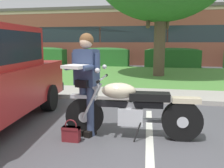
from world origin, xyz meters
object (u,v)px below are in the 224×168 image
at_px(motorcycle, 138,109).
at_px(brick_building, 167,37).
at_px(hedge_left, 45,56).
at_px(rider_person, 86,76).
at_px(hedge_center_left, 105,57).
at_px(hedge_center_right, 172,57).
at_px(handbag, 71,133).

height_order(motorcycle, brick_building, brick_building).
relative_size(hedge_left, brick_building, 0.10).
bearing_deg(hedge_left, rider_person, -60.83).
distance_m(motorcycle, rider_person, 1.00).
height_order(motorcycle, rider_person, rider_person).
xyz_separation_m(hedge_center_left, hedge_center_right, (4.26, -0.00, -0.00)).
xyz_separation_m(rider_person, hedge_center_left, (-2.53, 12.17, -0.36)).
distance_m(hedge_left, brick_building, 10.45).
bearing_deg(handbag, motorcycle, 20.94).
distance_m(rider_person, hedge_center_right, 12.30).
distance_m(motorcycle, hedge_center_left, 12.56).
bearing_deg(hedge_left, hedge_center_right, 0.00).
height_order(hedge_center_left, hedge_center_right, same).
relative_size(rider_person, hedge_center_right, 0.51).
distance_m(hedge_center_right, brick_building, 6.49).
bearing_deg(handbag, hedge_left, 117.98).
distance_m(handbag, hedge_center_right, 12.64).
bearing_deg(rider_person, handbag, -117.33).
relative_size(rider_person, hedge_center_left, 0.56).
height_order(rider_person, hedge_center_left, rider_person).
xyz_separation_m(rider_person, handbag, (-0.16, -0.31, -0.86)).
height_order(hedge_left, hedge_center_right, same).
height_order(rider_person, hedge_left, rider_person).
height_order(motorcycle, hedge_center_right, hedge_center_right).
bearing_deg(hedge_center_right, hedge_left, 180.00).
relative_size(handbag, hedge_center_left, 0.12).
bearing_deg(motorcycle, hedge_left, 122.27).
xyz_separation_m(handbag, hedge_left, (-6.63, 12.49, 0.51)).
distance_m(hedge_center_left, hedge_center_right, 4.26).
bearing_deg(hedge_left, handbag, -62.02).
xyz_separation_m(motorcycle, brick_building, (0.55, 18.43, 1.55)).
relative_size(motorcycle, hedge_center_left, 0.73).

